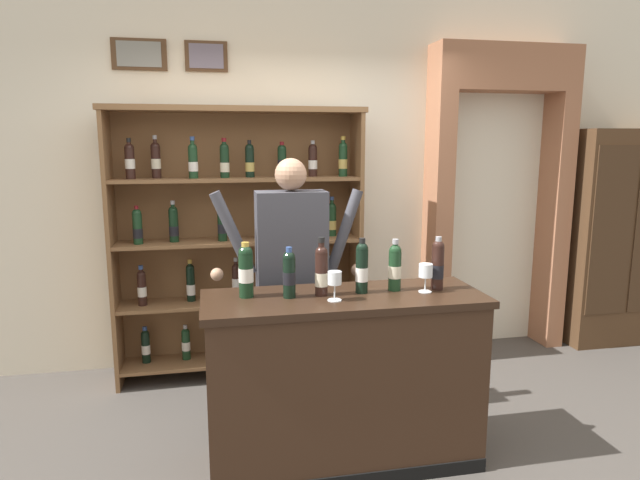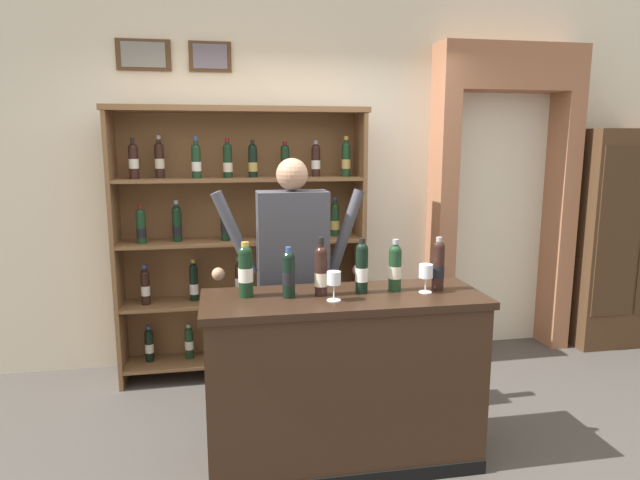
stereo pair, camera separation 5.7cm
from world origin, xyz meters
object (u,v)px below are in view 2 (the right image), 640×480
tasting_counter (343,380)px  tasting_bottle_super_tuscan (362,267)px  wine_shelf (242,235)px  tasting_bottle_grappa (289,273)px  side_cabinet (622,239)px  wine_glass_right (334,280)px  tasting_bottle_brunello (321,270)px  tasting_bottle_chianti (395,267)px  tasting_bottle_bianco (246,270)px  tasting_bottle_vin_santo (438,265)px  shopkeeper (293,262)px  wine_glass_left (426,272)px

tasting_counter → tasting_bottle_super_tuscan: bearing=17.4°
wine_shelf → tasting_bottle_super_tuscan: bearing=-65.7°
tasting_bottle_super_tuscan → tasting_bottle_grappa: bearing=-177.9°
tasting_counter → tasting_bottle_grappa: size_ratio=5.58×
side_cabinet → wine_glass_right: 3.29m
tasting_bottle_brunello → wine_glass_right: (0.05, -0.11, -0.03)m
tasting_bottle_grappa → tasting_bottle_chianti: bearing=2.8°
tasting_bottle_bianco → tasting_bottle_brunello: (0.40, -0.05, -0.01)m
wine_shelf → tasting_bottle_brunello: wine_shelf is taller
tasting_bottle_chianti → tasting_bottle_vin_santo: 0.24m
shopkeeper → tasting_bottle_chianti: size_ratio=5.84×
tasting_bottle_grappa → wine_glass_left: bearing=-3.3°
wine_shelf → tasting_bottle_bianco: 1.29m
tasting_bottle_grappa → tasting_bottle_brunello: tasting_bottle_brunello is taller
tasting_bottle_brunello → tasting_bottle_super_tuscan: bearing=1.8°
side_cabinet → wine_glass_right: side_cabinet is taller
tasting_bottle_grappa → tasting_bottle_chianti: size_ratio=0.94×
side_cabinet → tasting_bottle_chianti: side_cabinet is taller
side_cabinet → tasting_bottle_bianco: bearing=-158.3°
shopkeeper → tasting_bottle_chianti: bearing=-44.4°
wine_shelf → tasting_bottle_bianco: size_ratio=6.85×
tasting_counter → wine_glass_right: 0.62m
wine_shelf → shopkeeper: bearing=-70.8°
tasting_bottle_super_tuscan → wine_glass_left: 0.36m
tasting_bottle_grappa → tasting_bottle_vin_santo: tasting_bottle_vin_santo is taller
shopkeeper → wine_glass_left: (0.66, -0.57, 0.04)m
tasting_bottle_super_tuscan → tasting_bottle_chianti: 0.20m
wine_shelf → tasting_bottle_brunello: (0.37, -1.33, 0.02)m
wine_glass_left → shopkeeper: bearing=139.3°
wine_glass_right → side_cabinet: bearing=27.2°
tasting_bottle_vin_santo → tasting_bottle_super_tuscan: bearing=178.2°
shopkeeper → wine_shelf: bearing=109.2°
tasting_bottle_bianco → tasting_bottle_vin_santo: tasting_bottle_vin_santo is taller
tasting_bottle_brunello → tasting_bottle_super_tuscan: tasting_bottle_brunello is taller
wine_shelf → tasting_counter: 1.57m
tasting_bottle_bianco → tasting_bottle_brunello: tasting_bottle_brunello is taller
wine_shelf → tasting_counter: size_ratio=1.34×
tasting_bottle_grappa → shopkeeper: bearing=80.3°
tasting_bottle_vin_santo → tasting_bottle_brunello: bearing=179.4°
shopkeeper → tasting_bottle_vin_santo: shopkeeper is taller
wine_shelf → tasting_bottle_brunello: 1.39m
tasting_bottle_brunello → wine_glass_left: 0.58m
wine_shelf → tasting_bottle_bianco: wine_shelf is taller
tasting_bottle_vin_santo → wine_shelf: bearing=127.7°
tasting_bottle_bianco → tasting_counter: bearing=-8.1°
tasting_bottle_grappa → wine_glass_left: (0.75, -0.04, -0.02)m
tasting_bottle_super_tuscan → tasting_bottle_vin_santo: tasting_bottle_super_tuscan is taller
shopkeeper → wine_glass_left: 0.88m
shopkeeper → tasting_bottle_grappa: shopkeeper is taller
tasting_bottle_grappa → wine_glass_right: bearing=-25.4°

